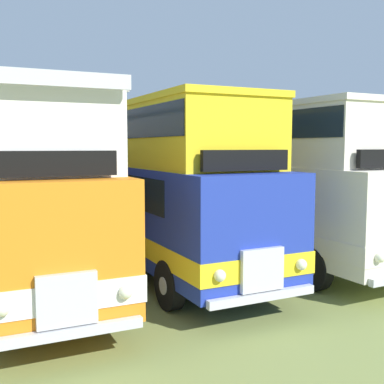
{
  "coord_description": "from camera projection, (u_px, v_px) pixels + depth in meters",
  "views": [
    {
      "loc": [
        0.65,
        -12.42,
        3.37
      ],
      "look_at": [
        6.63,
        0.68,
        1.98
      ],
      "focal_mm": 44.58,
      "sensor_mm": 36.0,
      "label": 1
    }
  ],
  "objects": [
    {
      "name": "bus_fourth_in_row",
      "position": [
        23.0,
        186.0,
        12.21
      ],
      "size": [
        2.72,
        11.57,
        4.52
      ],
      "color": "orange",
      "rests_on": "ground"
    },
    {
      "name": "bus_fifth_in_row",
      "position": [
        152.0,
        178.0,
        13.59
      ],
      "size": [
        2.83,
        10.96,
        4.49
      ],
      "color": "#1E339E",
      "rests_on": "ground"
    },
    {
      "name": "bus_sixth_in_row",
      "position": [
        258.0,
        175.0,
        14.98
      ],
      "size": [
        3.04,
        11.13,
        4.49
      ],
      "color": "silver",
      "rests_on": "ground"
    }
  ]
}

